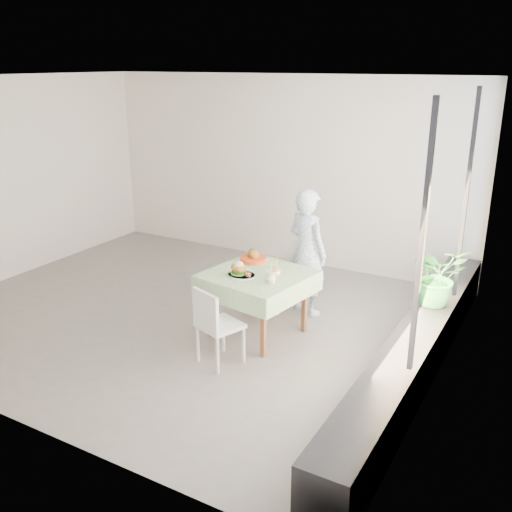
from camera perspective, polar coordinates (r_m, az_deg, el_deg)
The scene contains 16 objects.
floor at distance 7.11m, azimuth -6.90°, elevation -5.91°, with size 6.00×6.00×0.00m, color #5F5C5A.
ceiling at distance 6.46m, azimuth -7.92°, elevation 17.27°, with size 6.00×6.00×0.00m, color white.
wall_back at distance 8.73m, azimuth 2.55°, elevation 8.56°, with size 6.00×0.02×2.80m, color white.
wall_left at distance 8.75m, azimuth -23.48°, elevation 7.05°, with size 0.02×5.00×2.80m, color white.
wall_right at distance 5.46m, azimuth 18.83°, elevation 1.18°, with size 0.02×5.00×2.80m, color white.
window_pane at distance 5.39m, azimuth 18.79°, elevation 3.76°, with size 0.01×4.80×2.18m, color #D1E0F9.
window_ledge at distance 5.92m, azimuth 15.74°, elevation -9.16°, with size 0.40×4.80×0.50m, color black.
cafe_table at distance 6.42m, azimuth 0.17°, elevation -4.07°, with size 1.19×1.19×0.74m.
chair_far at distance 7.11m, azimuth 4.02°, elevation -3.47°, with size 0.46×0.46×0.86m.
chair_near at distance 5.91m, azimuth -3.68°, elevation -8.40°, with size 0.50×0.50×0.83m.
diner at distance 6.90m, azimuth 5.12°, elevation 0.38°, with size 0.57×0.37×1.56m, color #86B2D6.
main_dish at distance 6.22m, azimuth -1.61°, elevation -1.52°, with size 0.32×0.32×0.17m.
juice_cup_orange at distance 6.18m, azimuth 2.00°, elevation -1.56°, with size 0.10×0.10×0.28m.
juice_cup_lemonade at distance 6.02m, azimuth 1.53°, elevation -2.08°, with size 0.10×0.10×0.29m.
second_dish at distance 6.66m, azimuth -0.28°, elevation -0.19°, with size 0.31×0.31×0.15m.
potted_plant at distance 6.30m, azimuth 17.64°, elevation -1.89°, with size 0.58×0.51×0.65m, color #277627.
Camera 1 is at (3.90, -5.15, 2.97)m, focal length 40.00 mm.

